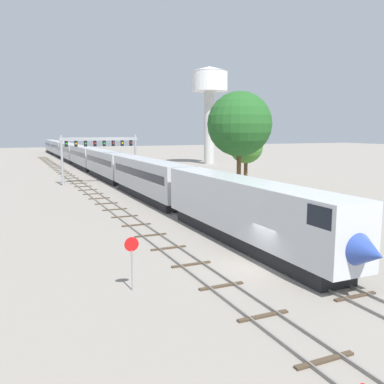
{
  "coord_description": "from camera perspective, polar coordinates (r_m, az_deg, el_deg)",
  "views": [
    {
      "loc": [
        -13.64,
        -20.92,
        8.33
      ],
      "look_at": [
        1.0,
        12.0,
        3.0
      ],
      "focal_mm": 39.04,
      "sensor_mm": 36.0,
      "label": 1
    }
  ],
  "objects": [
    {
      "name": "trackside_tree_left",
      "position": [
        53.07,
        6.52,
        9.19
      ],
      "size": [
        8.1,
        8.1,
        13.18
      ],
      "color": "brown",
      "rests_on": "ground"
    },
    {
      "name": "trackside_tree_mid",
      "position": [
        63.48,
        7.4,
        6.12
      ],
      "size": [
        5.03,
        5.03,
        8.43
      ],
      "color": "brown",
      "rests_on": "ground"
    },
    {
      "name": "signal_gantry",
      "position": [
        67.0,
        -12.5,
        5.94
      ],
      "size": [
        12.1,
        0.49,
        7.62
      ],
      "color": "#999BA0",
      "rests_on": "ground"
    },
    {
      "name": "water_tower",
      "position": [
        105.6,
        2.41,
        13.89
      ],
      "size": [
        9.04,
        9.04,
        23.81
      ],
      "color": "beige",
      "rests_on": "ground"
    },
    {
      "name": "track_near",
      "position": [
        62.31,
        -14.39,
        0.53
      ],
      "size": [
        2.6,
        160.0,
        0.16
      ],
      "color": "slate",
      "rests_on": "ground"
    },
    {
      "name": "track_main",
      "position": [
        82.83,
        -12.98,
        2.47
      ],
      "size": [
        2.6,
        200.0,
        0.16
      ],
      "color": "slate",
      "rests_on": "ground"
    },
    {
      "name": "ground_plane",
      "position": [
        26.33,
        8.79,
        -10.13
      ],
      "size": [
        400.0,
        400.0,
        0.0
      ],
      "primitive_type": "plane",
      "color": "gray"
    },
    {
      "name": "stop_sign",
      "position": [
        22.12,
        -8.23,
        -8.64
      ],
      "size": [
        0.76,
        0.08,
        2.88
      ],
      "color": "gray",
      "rests_on": "ground"
    },
    {
      "name": "passenger_train",
      "position": [
        96.23,
        -14.63,
        4.73
      ],
      "size": [
        3.04,
        159.92,
        4.8
      ],
      "color": "silver",
      "rests_on": "ground"
    }
  ]
}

